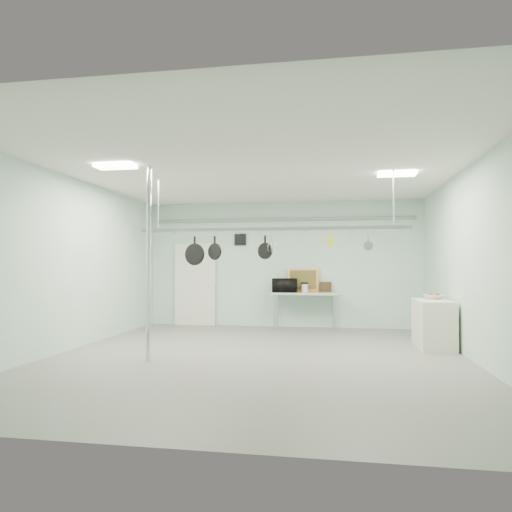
% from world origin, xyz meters
% --- Properties ---
extents(floor, '(8.00, 8.00, 0.00)m').
position_xyz_m(floor, '(0.00, 0.00, 0.00)').
color(floor, gray).
rests_on(floor, ground).
extents(ceiling, '(7.00, 8.00, 0.02)m').
position_xyz_m(ceiling, '(0.00, 0.00, 3.19)').
color(ceiling, silver).
rests_on(ceiling, back_wall).
extents(back_wall, '(7.00, 0.02, 3.20)m').
position_xyz_m(back_wall, '(0.00, 3.99, 1.60)').
color(back_wall, '#ACCEBC').
rests_on(back_wall, floor).
extents(right_wall, '(0.02, 8.00, 3.20)m').
position_xyz_m(right_wall, '(3.49, 0.00, 1.60)').
color(right_wall, '#ACCEBC').
rests_on(right_wall, floor).
extents(door, '(1.10, 0.10, 2.20)m').
position_xyz_m(door, '(-2.30, 3.94, 1.05)').
color(door, silver).
rests_on(door, floor).
extents(wall_vent, '(0.30, 0.04, 0.30)m').
position_xyz_m(wall_vent, '(-1.10, 3.97, 2.25)').
color(wall_vent, black).
rests_on(wall_vent, back_wall).
extents(conduit_pipe, '(6.60, 0.07, 0.07)m').
position_xyz_m(conduit_pipe, '(0.00, 3.90, 2.75)').
color(conduit_pipe, gray).
rests_on(conduit_pipe, back_wall).
extents(chrome_pole, '(0.08, 0.08, 3.20)m').
position_xyz_m(chrome_pole, '(-1.70, -0.60, 1.60)').
color(chrome_pole, silver).
rests_on(chrome_pole, floor).
extents(prep_table, '(1.60, 0.70, 0.91)m').
position_xyz_m(prep_table, '(0.60, 3.60, 0.83)').
color(prep_table, '#99B4A8').
rests_on(prep_table, floor).
extents(side_cabinet, '(0.60, 1.20, 0.90)m').
position_xyz_m(side_cabinet, '(3.15, 1.40, 0.45)').
color(side_cabinet, silver).
rests_on(side_cabinet, floor).
extents(pot_rack, '(4.80, 0.06, 1.00)m').
position_xyz_m(pot_rack, '(0.20, 0.30, 2.23)').
color(pot_rack, '#B7B7BC').
rests_on(pot_rack, ceiling).
extents(light_panel_left, '(0.65, 0.30, 0.05)m').
position_xyz_m(light_panel_left, '(-2.20, -0.80, 3.16)').
color(light_panel_left, white).
rests_on(light_panel_left, ceiling).
extents(light_panel_right, '(0.65, 0.30, 0.05)m').
position_xyz_m(light_panel_right, '(2.40, 0.60, 3.16)').
color(light_panel_right, white).
rests_on(light_panel_right, ceiling).
extents(microwave, '(0.64, 0.46, 0.34)m').
position_xyz_m(microwave, '(0.10, 3.60, 1.08)').
color(microwave, black).
rests_on(microwave, prep_table).
extents(coffee_canister, '(0.22, 0.22, 0.21)m').
position_xyz_m(coffee_canister, '(0.59, 3.63, 1.01)').
color(coffee_canister, silver).
rests_on(coffee_canister, prep_table).
extents(painting_large, '(0.78, 0.15, 0.58)m').
position_xyz_m(painting_large, '(0.54, 3.90, 1.20)').
color(painting_large, '#CF7B37').
rests_on(painting_large, prep_table).
extents(painting_small, '(0.30, 0.09, 0.25)m').
position_xyz_m(painting_small, '(1.10, 3.90, 1.03)').
color(painting_small, '#352312').
rests_on(painting_small, prep_table).
extents(fruit_bowl, '(0.46, 0.46, 0.09)m').
position_xyz_m(fruit_bowl, '(3.22, 1.67, 0.94)').
color(fruit_bowl, silver).
rests_on(fruit_bowl, side_cabinet).
extents(skillet_left, '(0.40, 0.15, 0.53)m').
position_xyz_m(skillet_left, '(-1.20, 0.30, 1.82)').
color(skillet_left, black).
rests_on(skillet_left, pot_rack).
extents(skillet_mid, '(0.30, 0.18, 0.41)m').
position_xyz_m(skillet_mid, '(-0.82, 0.30, 1.88)').
color(skillet_mid, black).
rests_on(skillet_mid, pot_rack).
extents(skillet_right, '(0.29, 0.15, 0.39)m').
position_xyz_m(skillet_right, '(0.09, 0.30, 1.89)').
color(skillet_right, black).
rests_on(skillet_right, pot_rack).
extents(whisk, '(0.20, 0.20, 0.32)m').
position_xyz_m(whisk, '(0.22, 0.30, 1.92)').
color(whisk, silver).
rests_on(whisk, pot_rack).
extents(grater, '(0.09, 0.02, 0.22)m').
position_xyz_m(grater, '(1.23, 0.30, 1.98)').
color(grater, orange).
rests_on(grater, pot_rack).
extents(saucepan, '(0.16, 0.09, 0.27)m').
position_xyz_m(saucepan, '(1.87, 0.30, 1.95)').
color(saucepan, '#A8A8AD').
rests_on(saucepan, pot_rack).
extents(fruit_cluster, '(0.24, 0.24, 0.09)m').
position_xyz_m(fruit_cluster, '(3.22, 1.67, 0.98)').
color(fruit_cluster, '#992B0E').
rests_on(fruit_cluster, fruit_bowl).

